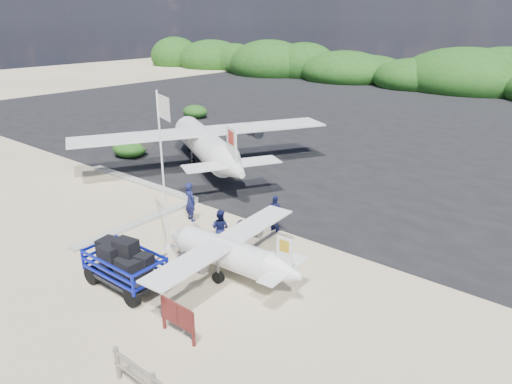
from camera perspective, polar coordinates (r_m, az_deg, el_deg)
ground at (r=18.00m, az=-9.18°, el=-9.26°), size 160.00×160.00×0.00m
asphalt_apron at (r=42.83m, az=22.13°, el=7.28°), size 90.00×50.00×0.04m
lagoon at (r=25.52m, az=-20.41°, el=-1.04°), size 9.00×7.00×0.40m
vegetation_band at (r=66.84m, az=28.86°, el=10.66°), size 124.00×8.00×4.40m
baggage_cart at (r=17.26m, az=-15.82°, el=-11.28°), size 3.19×1.86×1.58m
flagpole at (r=19.56m, az=-10.88°, el=-6.78°), size 1.41×0.97×6.50m
signboard at (r=14.57m, az=-9.60°, el=-17.42°), size 1.47×0.14×1.21m
crew_a at (r=21.52m, az=-8.22°, el=-1.19°), size 0.77×0.59×1.90m
crew_b at (r=19.00m, az=-4.49°, el=-4.54°), size 0.92×0.79×1.65m
crew_c at (r=20.28m, az=2.42°, el=-2.73°), size 1.04×0.54×1.69m
aircraft_small at (r=45.33m, az=11.51°, el=9.08°), size 6.52×6.52×2.21m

